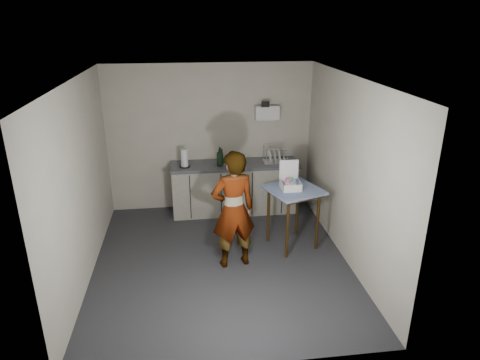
{
  "coord_description": "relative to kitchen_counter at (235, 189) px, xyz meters",
  "views": [
    {
      "loc": [
        -0.42,
        -5.34,
        3.33
      ],
      "look_at": [
        0.33,
        0.45,
        1.08
      ],
      "focal_mm": 32.0,
      "sensor_mm": 36.0,
      "label": 1
    }
  ],
  "objects": [
    {
      "name": "wall_right",
      "position": [
        1.39,
        -1.7,
        0.87
      ],
      "size": [
        0.02,
        4.0,
        2.6
      ],
      "primitive_type": "cube",
      "color": "beige",
      "rests_on": "ground"
    },
    {
      "name": "wall_shelf",
      "position": [
        0.6,
        0.22,
        1.32
      ],
      "size": [
        0.42,
        0.18,
        0.37
      ],
      "color": "white",
      "rests_on": "ground"
    },
    {
      "name": "ceiling",
      "position": [
        -0.4,
        -1.7,
        2.17
      ],
      "size": [
        3.6,
        4.0,
        0.01
      ],
      "primitive_type": "cube",
      "color": "white",
      "rests_on": "wall_back"
    },
    {
      "name": "side_table",
      "position": [
        0.72,
        -1.35,
        0.39
      ],
      "size": [
        0.93,
        0.93,
        0.94
      ],
      "rotation": [
        0.0,
        0.0,
        0.35
      ],
      "color": "#32210B",
      "rests_on": "ground"
    },
    {
      "name": "dish_rack",
      "position": [
        0.71,
        -0.04,
        0.55
      ],
      "size": [
        0.41,
        0.31,
        0.29
      ],
      "color": "silver",
      "rests_on": "kitchen_counter"
    },
    {
      "name": "paper_towel",
      "position": [
        -0.87,
        -0.08,
        0.63
      ],
      "size": [
        0.18,
        0.18,
        0.32
      ],
      "color": "black",
      "rests_on": "kitchen_counter"
    },
    {
      "name": "wall_left",
      "position": [
        -2.19,
        -1.7,
        0.87
      ],
      "size": [
        0.02,
        4.0,
        2.6
      ],
      "primitive_type": "cube",
      "color": "beige",
      "rests_on": "ground"
    },
    {
      "name": "dark_bottle",
      "position": [
        -0.25,
        0.01,
        0.61
      ],
      "size": [
        0.08,
        0.08,
        0.26
      ],
      "primitive_type": "cylinder",
      "color": "black",
      "rests_on": "kitchen_counter"
    },
    {
      "name": "bakery_box",
      "position": [
        0.67,
        -1.34,
        0.6
      ],
      "size": [
        0.29,
        0.3,
        0.4
      ],
      "rotation": [
        0.0,
        0.0,
        0.0
      ],
      "color": "white",
      "rests_on": "side_table"
    },
    {
      "name": "soap_bottle",
      "position": [
        -0.26,
        -0.09,
        0.65
      ],
      "size": [
        0.15,
        0.15,
        0.33
      ],
      "primitive_type": "imported",
      "rotation": [
        0.0,
        0.0,
        0.24
      ],
      "color": "black",
      "rests_on": "kitchen_counter"
    },
    {
      "name": "ground",
      "position": [
        -0.4,
        -1.7,
        -0.43
      ],
      "size": [
        4.0,
        4.0,
        0.0
      ],
      "primitive_type": "plane",
      "color": "#26272B",
      "rests_on": "ground"
    },
    {
      "name": "standing_man",
      "position": [
        -0.23,
        -1.78,
        0.42
      ],
      "size": [
        0.69,
        0.52,
        1.7
      ],
      "primitive_type": "imported",
      "rotation": [
        0.0,
        0.0,
        3.34
      ],
      "color": "#B2A593",
      "rests_on": "ground"
    },
    {
      "name": "soda_can",
      "position": [
        0.01,
        -0.02,
        0.54
      ],
      "size": [
        0.06,
        0.06,
        0.12
      ],
      "primitive_type": "cylinder",
      "color": "red",
      "rests_on": "kitchen_counter"
    },
    {
      "name": "kitchen_counter",
      "position": [
        0.0,
        0.0,
        0.0
      ],
      "size": [
        2.24,
        0.62,
        0.91
      ],
      "color": "black",
      "rests_on": "ground"
    },
    {
      "name": "wall_back",
      "position": [
        -0.4,
        0.29,
        0.87
      ],
      "size": [
        3.6,
        0.02,
        2.6
      ],
      "primitive_type": "cube",
      "color": "beige",
      "rests_on": "ground"
    }
  ]
}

